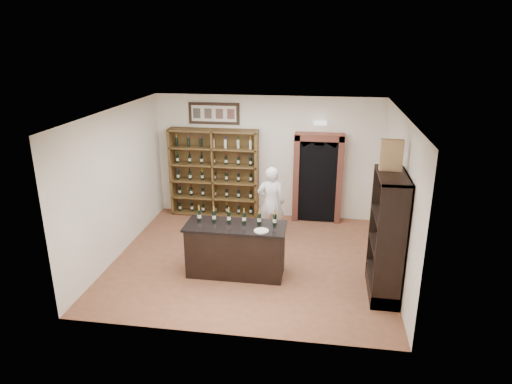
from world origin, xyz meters
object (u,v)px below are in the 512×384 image
counter_bottle_0 (199,215)px  shopkeeper (271,203)px  wine_shelf (214,173)px  side_cabinet (387,254)px  tasting_counter (236,250)px  wine_crate (391,155)px

counter_bottle_0 → shopkeeper: shopkeeper is taller
wine_shelf → side_cabinet: size_ratio=1.00×
side_cabinet → shopkeeper: size_ratio=1.33×
side_cabinet → tasting_counter: bearing=173.7°
wine_shelf → side_cabinet: same height
tasting_counter → shopkeeper: (0.46, 1.74, 0.33)m
counter_bottle_0 → side_cabinet: side_cabinet is taller
wine_shelf → side_cabinet: (3.82, -3.23, -0.35)m
counter_bottle_0 → side_cabinet: bearing=-6.9°
side_cabinet → wine_shelf: bearing=139.8°
shopkeeper → wine_shelf: bearing=-44.6°
wine_shelf → counter_bottle_0: size_ratio=7.33×
side_cabinet → wine_crate: wine_crate is taller
tasting_counter → counter_bottle_0: bearing=170.9°
side_cabinet → shopkeeper: bearing=138.0°
wine_shelf → side_cabinet: 5.02m
counter_bottle_0 → wine_crate: size_ratio=0.58×
tasting_counter → side_cabinet: (2.72, -0.30, 0.26)m
wine_crate → counter_bottle_0: bearing=179.5°
tasting_counter → wine_crate: wine_crate is taller
side_cabinet → wine_crate: size_ratio=4.22×
wine_shelf → tasting_counter: (1.10, -2.93, -0.61)m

